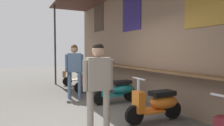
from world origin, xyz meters
name	(u,v)px	position (x,y,z in m)	size (l,w,h in m)	color
ground_plane	(96,116)	(0.00, 0.00, 0.00)	(35.40, 35.40, 0.00)	#56544F
market_stall_facade	(162,31)	(0.01, 1.91, 2.06)	(12.64, 2.12, 3.78)	#7F6651
scooter_cream	(80,76)	(-4.58, 1.08, 0.39)	(0.47, 1.40, 0.97)	beige
scooter_red	(94,81)	(-2.83, 1.08, 0.39)	(0.46, 1.40, 0.97)	red
scooter_teal	(118,90)	(-0.91, 1.08, 0.39)	(0.46, 1.40, 0.97)	#197075
scooter_orange	(158,103)	(0.88, 1.08, 0.39)	(0.46, 1.40, 0.97)	orange
shopper_with_handbag	(74,65)	(-2.06, 0.08, 1.07)	(0.33, 0.69, 1.74)	slate
shopper_browsing	(98,79)	(1.01, -0.36, 1.03)	(0.22, 0.57, 1.66)	#ADA393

